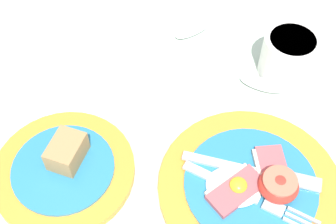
{
  "coord_description": "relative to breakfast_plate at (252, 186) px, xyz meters",
  "views": [
    {
      "loc": [
        0.04,
        -0.32,
        0.56
      ],
      "look_at": [
        -0.02,
        0.07,
        0.02
      ],
      "focal_mm": 50.0,
      "sensor_mm": 36.0,
      "label": 1
    }
  ],
  "objects": [
    {
      "name": "teaspoon_near_cup",
      "position": [
        -0.02,
        0.19,
        -0.01
      ],
      "size": [
        0.19,
        0.06,
        0.01
      ],
      "rotation": [
        0.0,
        0.0,
        6.04
      ],
      "color": "silver",
      "rests_on": "ground_plane"
    },
    {
      "name": "bread_plate",
      "position": [
        -0.25,
        -0.01,
        0.0
      ],
      "size": [
        0.19,
        0.19,
        0.05
      ],
      "color": "orange",
      "rests_on": "ground_plane"
    },
    {
      "name": "teaspoon_by_saucer",
      "position": [
        -0.13,
        0.27,
        -0.01
      ],
      "size": [
        0.15,
        0.15,
        0.01
      ],
      "rotation": [
        0.0,
        0.0,
        0.76
      ],
      "color": "silver",
      "rests_on": "ground_plane"
    },
    {
      "name": "ground_plane",
      "position": [
        -0.1,
        0.02,
        -0.01
      ],
      "size": [
        3.0,
        3.0,
        0.0
      ],
      "primitive_type": "plane",
      "color": "#B7CCB7"
    },
    {
      "name": "breakfast_plate",
      "position": [
        0.0,
        0.0,
        0.0
      ],
      "size": [
        0.24,
        0.24,
        0.04
      ],
      "color": "orange",
      "rests_on": "ground_plane"
    },
    {
      "name": "sugar_cup",
      "position": [
        0.04,
        0.22,
        0.03
      ],
      "size": [
        0.08,
        0.08,
        0.07
      ],
      "color": "white",
      "rests_on": "ground_plane"
    }
  ]
}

